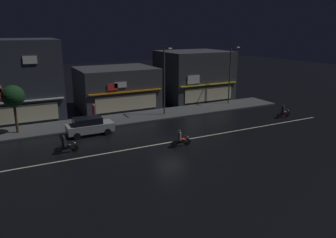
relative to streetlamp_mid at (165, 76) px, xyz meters
The scene contains 15 objects.
ground_plane 10.11m from the streetlamp_mid, 113.42° to the right, with size 140.00×140.00×0.00m, color black.
lane_divider_stripe 10.10m from the streetlamp_mid, 113.42° to the right, with size 36.31×0.16×0.01m, color beige.
sidewalk_far 5.82m from the streetlamp_mid, 169.03° to the left, with size 38.22×4.34×0.14m, color #424447.
storefront_left_block 7.81m from the streetlamp_mid, 118.38° to the left, with size 9.33×7.68×5.01m.
storefront_center_block 10.53m from the streetlamp_mid, 40.96° to the left, with size 9.07×8.13×6.67m.
storefront_right_block 16.52m from the streetlamp_mid, 155.55° to the left, with size 9.35×8.11×8.59m.
streetlamp_mid is the anchor object (origin of this frame).
streetlamp_east 10.16m from the streetlamp_mid, ahead, with size 0.44×1.64×7.45m.
pedestrian_on_sidewalk 8.75m from the streetlamp_mid, behind, with size 0.39×0.39×1.83m.
street_tree 15.49m from the streetlamp_mid, behind, with size 2.06×2.06×4.54m.
parked_car_near_kerb 10.51m from the streetlamp_mid, 162.89° to the right, with size 4.30×1.98×1.67m.
motorcycle_lead 10.92m from the streetlamp_mid, 109.23° to the right, with size 1.90×0.60×1.52m.
motorcycle_following 13.89m from the streetlamp_mid, 30.40° to the right, with size 1.90×0.60×1.52m.
motorcycle_opposite_lane 14.53m from the streetlamp_mid, 151.24° to the right, with size 1.90×0.60×1.52m.
traffic_cone 12.23m from the streetlamp_mid, 167.46° to the right, with size 0.36×0.36×0.55m, color orange.
Camera 1 is at (-12.29, -23.69, 9.65)m, focal length 34.36 mm.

